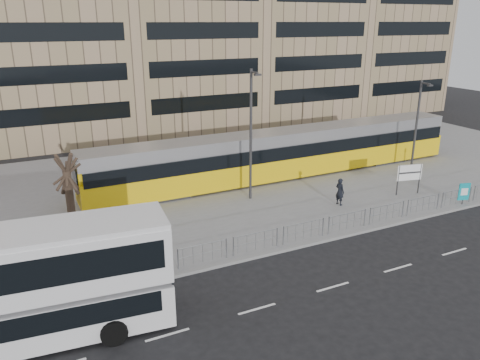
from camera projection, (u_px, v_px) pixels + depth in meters
name	position (u px, v px, depth m)	size (l,w,h in m)	color
ground	(319.00, 244.00, 25.98)	(120.00, 120.00, 0.00)	black
plaza	(229.00, 180.00, 36.17)	(64.00, 24.00, 0.15)	slate
kerb	(318.00, 242.00, 26.00)	(64.00, 0.25, 0.17)	gray
building_row	(156.00, 9.00, 51.59)	(70.40, 18.40, 31.20)	maroon
pedestrian_barrier	(343.00, 218.00, 26.92)	(32.07, 0.07, 1.10)	#999CA2
road_markings	(383.00, 272.00, 22.99)	(62.00, 0.12, 0.01)	white
double_decker_bus	(12.00, 286.00, 17.19)	(11.71, 3.79, 4.60)	silver
tram	(284.00, 153.00, 36.28)	(30.91, 3.19, 3.64)	yellow
station_sign	(409.00, 174.00, 32.49)	(1.84, 0.48, 2.15)	#2D2D30
ad_panel	(464.00, 192.00, 30.90)	(0.77, 0.29, 1.47)	#2D2D30
pedestrian	(340.00, 192.00, 30.80)	(0.67, 0.44, 1.83)	black
traffic_light_west	(113.00, 241.00, 21.53)	(0.19, 0.22, 3.10)	#2D2D30
lamp_post_west	(251.00, 131.00, 30.60)	(0.45, 1.04, 8.74)	#2D2D30
lamp_post_east	(417.00, 122.00, 36.78)	(0.45, 1.04, 7.27)	#2D2D30
bare_tree	(64.00, 150.00, 24.53)	(3.93, 3.93, 6.98)	#2E2019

